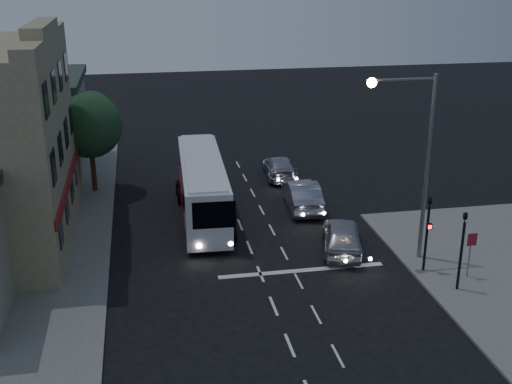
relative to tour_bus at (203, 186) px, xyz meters
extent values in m
plane|color=black|center=(1.87, -9.71, -1.84)|extent=(120.00, 120.00, 0.00)
cube|color=silver|center=(1.87, -13.71, -1.84)|extent=(0.12, 1.60, 0.01)
cube|color=silver|center=(1.87, -10.71, -1.84)|extent=(0.12, 1.60, 0.01)
cube|color=silver|center=(1.87, -7.71, -1.84)|extent=(0.12, 1.60, 0.01)
cube|color=silver|center=(1.87, -4.71, -1.84)|extent=(0.12, 1.60, 0.01)
cube|color=silver|center=(1.87, -1.71, -1.84)|extent=(0.12, 1.60, 0.01)
cube|color=silver|center=(1.87, 1.29, -1.84)|extent=(0.12, 1.60, 0.01)
cube|color=silver|center=(1.87, 4.29, -1.84)|extent=(0.12, 1.60, 0.01)
cube|color=silver|center=(1.87, 7.29, -1.84)|extent=(0.12, 1.60, 0.01)
cube|color=silver|center=(3.47, -14.71, -1.84)|extent=(0.10, 1.50, 0.01)
cube|color=silver|center=(3.47, -11.71, -1.84)|extent=(0.10, 1.50, 0.01)
cube|color=silver|center=(3.47, -8.71, -1.84)|extent=(0.10, 1.50, 0.01)
cube|color=silver|center=(3.47, -5.71, -1.84)|extent=(0.10, 1.50, 0.01)
cube|color=silver|center=(3.47, -2.71, -1.84)|extent=(0.10, 1.50, 0.01)
cube|color=silver|center=(3.47, 0.29, -1.84)|extent=(0.10, 1.50, 0.01)
cube|color=silver|center=(3.47, 3.29, -1.84)|extent=(0.10, 1.50, 0.01)
cube|color=silver|center=(3.47, 6.29, -1.84)|extent=(0.10, 1.50, 0.01)
cube|color=silver|center=(3.47, 9.29, -1.84)|extent=(0.10, 1.50, 0.01)
cube|color=silver|center=(3.87, -7.71, -1.84)|extent=(8.00, 0.35, 0.01)
cube|color=white|center=(0.00, 0.00, -0.04)|extent=(2.74, 11.17, 2.96)
cube|color=white|center=(0.00, 0.00, 1.48)|extent=(2.36, 10.78, 0.17)
cube|color=black|center=(0.00, -5.50, 0.42)|extent=(2.13, 0.19, 1.39)
cube|color=black|center=(1.16, 0.46, 0.56)|extent=(0.40, 9.23, 0.83)
cube|color=black|center=(-1.16, 0.46, 0.56)|extent=(0.40, 9.23, 0.83)
cube|color=#AB0023|center=(1.17, 0.92, -0.46)|extent=(0.23, 5.08, 1.29)
cube|color=#AB0023|center=(-1.17, 0.92, -0.46)|extent=(0.23, 5.08, 1.29)
cylinder|color=black|center=(-1.15, -3.88, -1.38)|extent=(0.36, 0.94, 0.92)
cylinder|color=black|center=(1.15, -3.88, -1.38)|extent=(0.36, 0.94, 0.92)
cylinder|color=black|center=(-1.15, 2.31, -1.38)|extent=(0.36, 0.94, 0.92)
cylinder|color=black|center=(1.15, 2.31, -1.38)|extent=(0.36, 0.94, 0.92)
cylinder|color=black|center=(-1.15, 3.88, -1.38)|extent=(0.36, 0.94, 0.92)
cylinder|color=black|center=(1.15, 3.88, -1.38)|extent=(0.36, 0.94, 0.92)
cylinder|color=#FFF2CC|center=(-0.79, -5.56, -1.15)|extent=(0.24, 0.06, 0.24)
cylinder|color=#FFF2CC|center=(0.79, -5.56, -1.15)|extent=(0.24, 0.06, 0.24)
imported|color=#B0AFB6|center=(6.41, -5.91, -1.04)|extent=(3.03, 5.03, 1.60)
imported|color=#9696A6|center=(5.89, 0.21, -1.01)|extent=(2.14, 5.20, 1.68)
imported|color=#A7A6B3|center=(5.81, 6.09, -1.15)|extent=(2.28, 4.91, 1.39)
cylinder|color=black|center=(9.47, -8.91, -0.12)|extent=(0.12, 0.12, 3.20)
imported|color=black|center=(9.47, -8.91, 1.93)|extent=(0.15, 0.18, 0.90)
cube|color=black|center=(9.47, -9.09, 0.58)|extent=(0.25, 0.12, 0.30)
cube|color=#FF0C0C|center=(9.47, -9.16, 0.58)|extent=(0.16, 0.02, 0.18)
cylinder|color=black|center=(10.17, -10.91, -0.12)|extent=(0.12, 0.12, 3.20)
imported|color=black|center=(10.17, -10.91, 1.93)|extent=(0.18, 0.15, 0.90)
cylinder|color=slate|center=(11.17, -9.91, -0.72)|extent=(0.06, 0.06, 2.00)
cube|color=maroon|center=(11.17, -9.98, 0.18)|extent=(0.45, 0.03, 0.60)
cylinder|color=slate|center=(9.87, -7.51, 2.78)|extent=(0.20, 0.20, 9.00)
cylinder|color=slate|center=(8.37, -7.51, 7.08)|extent=(3.00, 0.12, 0.12)
sphere|color=#FFBF59|center=(6.87, -7.51, 6.98)|extent=(0.44, 0.44, 0.44)
cube|color=#867A57|center=(-7.63, -1.71, 8.53)|extent=(1.00, 12.00, 0.50)
cube|color=#867A57|center=(-7.63, -1.71, 9.03)|extent=(1.00, 6.00, 0.50)
cube|color=maroon|center=(-7.08, -1.71, 1.28)|extent=(0.15, 12.00, 0.50)
cube|color=black|center=(-7.11, -6.21, 0.48)|extent=(0.06, 1.30, 1.50)
cube|color=black|center=(-7.11, -3.21, 0.48)|extent=(0.06, 1.30, 1.50)
cube|color=black|center=(-7.11, -0.21, 0.48)|extent=(0.06, 1.30, 1.50)
cube|color=black|center=(-7.11, 2.79, 0.48)|extent=(0.06, 1.30, 1.50)
cube|color=black|center=(-7.11, -6.21, 3.48)|extent=(0.06, 1.30, 1.50)
cube|color=black|center=(-7.11, -3.21, 3.48)|extent=(0.06, 1.30, 1.50)
cube|color=black|center=(-7.11, -0.21, 3.48)|extent=(0.06, 1.30, 1.50)
cube|color=black|center=(-7.11, 2.79, 3.48)|extent=(0.06, 1.30, 1.50)
cube|color=black|center=(-7.11, -6.21, 6.48)|extent=(0.06, 1.30, 1.50)
cube|color=black|center=(-7.11, -3.21, 6.48)|extent=(0.06, 1.30, 1.50)
cube|color=black|center=(-7.11, -0.21, 6.48)|extent=(0.06, 1.30, 1.50)
cube|color=black|center=(-7.11, 2.79, 6.48)|extent=(0.06, 1.30, 1.50)
cube|color=gray|center=(-11.63, 10.29, 1.28)|extent=(9.00, 9.00, 6.00)
cube|color=#2F3A32|center=(-11.63, 10.29, 4.53)|extent=(9.40, 9.40, 0.50)
cylinder|color=black|center=(-6.33, 5.29, -0.32)|extent=(0.32, 0.32, 2.80)
sphere|color=#153319|center=(-6.33, 5.29, 2.48)|extent=(4.00, 4.00, 4.00)
sphere|color=#305C37|center=(-6.13, 5.89, 3.18)|extent=(2.60, 2.60, 2.60)
sphere|color=#153319|center=(-6.63, 4.69, 2.88)|extent=(2.40, 2.40, 2.40)
camera|label=1|loc=(-3.22, -34.17, 12.11)|focal=45.00mm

